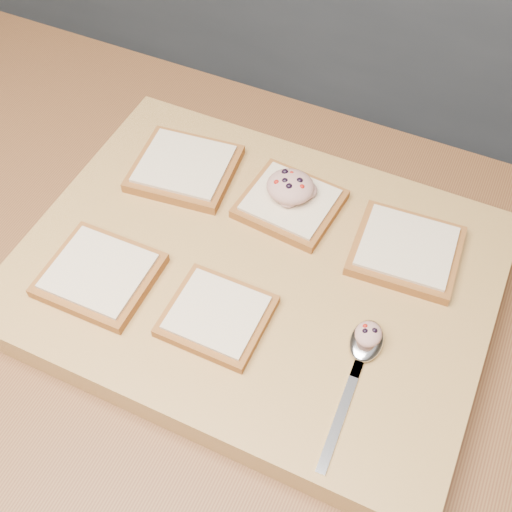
{
  "coord_description": "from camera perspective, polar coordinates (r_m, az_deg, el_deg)",
  "views": [
    {
      "loc": [
        0.01,
        -0.35,
        1.56
      ],
      "look_at": [
        -0.18,
        0.05,
        0.96
      ],
      "focal_mm": 45.0,
      "sensor_mm": 36.0,
      "label": 1
    }
  ],
  "objects": [
    {
      "name": "island_counter",
      "position": [
        1.17,
        7.25,
        -20.14
      ],
      "size": [
        2.0,
        0.8,
        0.9
      ],
      "color": "slate",
      "rests_on": "ground"
    },
    {
      "name": "back_counter",
      "position": [
        2.09,
        21.84,
        18.16
      ],
      "size": [
        3.6,
        0.62,
        0.94
      ],
      "color": "slate",
      "rests_on": "ground"
    },
    {
      "name": "cutting_board",
      "position": [
        0.78,
        -0.0,
        -1.7
      ],
      "size": [
        0.55,
        0.42,
        0.04
      ],
      "primitive_type": "cube",
      "color": "tan",
      "rests_on": "island_counter"
    },
    {
      "name": "bread_far_left",
      "position": [
        0.86,
        -6.37,
        7.81
      ],
      "size": [
        0.14,
        0.13,
        0.02
      ],
      "color": "brown",
      "rests_on": "cutting_board"
    },
    {
      "name": "bread_far_center",
      "position": [
        0.82,
        3.05,
        4.71
      ],
      "size": [
        0.13,
        0.12,
        0.02
      ],
      "color": "brown",
      "rests_on": "cutting_board"
    },
    {
      "name": "bread_far_right",
      "position": [
        0.79,
        13.22,
        0.55
      ],
      "size": [
        0.13,
        0.12,
        0.02
      ],
      "color": "brown",
      "rests_on": "cutting_board"
    },
    {
      "name": "bread_near_left",
      "position": [
        0.77,
        -13.74,
        -1.6
      ],
      "size": [
        0.12,
        0.11,
        0.02
      ],
      "color": "brown",
      "rests_on": "cutting_board"
    },
    {
      "name": "bread_near_center",
      "position": [
        0.72,
        -3.49,
        -5.29
      ],
      "size": [
        0.11,
        0.1,
        0.02
      ],
      "color": "brown",
      "rests_on": "cutting_board"
    },
    {
      "name": "tuna_salad_dollop",
      "position": [
        0.8,
        3.07,
        6.2
      ],
      "size": [
        0.06,
        0.06,
        0.03
      ],
      "color": "tan",
      "rests_on": "bread_far_center"
    },
    {
      "name": "spoon",
      "position": [
        0.71,
        9.48,
        -8.33
      ],
      "size": [
        0.04,
        0.18,
        0.01
      ],
      "color": "silver",
      "rests_on": "cutting_board"
    },
    {
      "name": "spoon_salad",
      "position": [
        0.7,
        9.96,
        -6.84
      ],
      "size": [
        0.03,
        0.03,
        0.02
      ],
      "color": "tan",
      "rests_on": "spoon"
    }
  ]
}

